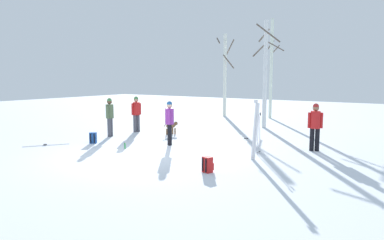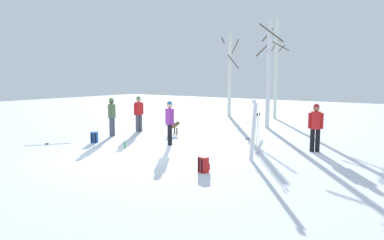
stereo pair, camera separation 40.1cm
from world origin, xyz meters
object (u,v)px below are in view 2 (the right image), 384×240
at_px(person_2, 170,120).
at_px(backpack_1, 94,137).
at_px(water_bottle_0, 125,145).
at_px(birch_tree_1, 276,68).
at_px(ski_pair_lying_0, 247,139).
at_px(ski_pair_planted_0, 253,131).
at_px(ski_poles_0, 258,132).
at_px(dog, 173,126).
at_px(ski_pair_lying_1, 48,144).
at_px(birch_tree_2, 268,72).
at_px(person_3, 139,112).
at_px(backpack_0, 204,165).
at_px(person_1, 112,114).
at_px(birch_tree_0, 230,74).
at_px(person_0, 316,124).

relative_size(person_2, backpack_1, 3.90).
xyz_separation_m(water_bottle_0, birch_tree_1, (0.88, 12.22, 3.09)).
bearing_deg(ski_pair_lying_0, ski_pair_planted_0, -60.75).
distance_m(ski_pair_lying_0, ski_poles_0, 3.05).
xyz_separation_m(dog, birch_tree_1, (1.43, 8.62, 2.81)).
distance_m(ski_pair_lying_1, birch_tree_2, 10.96).
height_order(person_3, birch_tree_2, birch_tree_2).
distance_m(ski_pair_lying_0, backpack_0, 5.59).
xyz_separation_m(person_2, person_3, (-3.31, 1.71, 0.00)).
xyz_separation_m(person_1, person_2, (3.40, -0.09, 0.00)).
relative_size(water_bottle_0, birch_tree_0, 0.04).
xyz_separation_m(person_3, birch_tree_0, (0.26, 8.41, 1.86)).
relative_size(ski_pair_planted_0, birch_tree_2, 0.35).
bearing_deg(ski_pair_planted_0, ski_pair_lying_0, 119.25).
bearing_deg(person_3, birch_tree_1, 70.11).
bearing_deg(water_bottle_0, person_0, 30.54).
bearing_deg(person_3, person_2, -27.31).
distance_m(person_2, water_bottle_0, 1.98).
bearing_deg(person_0, birch_tree_1, 120.14).
distance_m(ski_pair_planted_0, ski_pair_lying_1, 8.11).
height_order(person_3, water_bottle_0, person_3).
bearing_deg(birch_tree_0, birch_tree_1, 11.17).
bearing_deg(birch_tree_1, ski_pair_lying_1, -106.19).
bearing_deg(backpack_1, dog, 69.96).
xyz_separation_m(birch_tree_0, birch_tree_2, (4.30, -3.63, 0.03)).
bearing_deg(birch_tree_2, ski_poles_0, -69.34).
bearing_deg(birch_tree_2, ski_pair_lying_1, -119.45).
bearing_deg(backpack_0, ski_poles_0, 84.86).
xyz_separation_m(backpack_0, birch_tree_0, (-6.33, 12.68, 2.63)).
xyz_separation_m(person_2, ski_pair_lying_1, (-3.95, -2.73, -0.97)).
distance_m(person_0, birch_tree_2, 6.15).
bearing_deg(ski_pair_lying_1, person_1, 78.89).
distance_m(ski_pair_planted_0, ski_poles_0, 0.91).
xyz_separation_m(person_2, ski_poles_0, (3.55, 0.39, -0.21)).
relative_size(person_2, water_bottle_0, 7.26).
height_order(person_3, dog, person_3).
xyz_separation_m(backpack_1, water_bottle_0, (1.83, -0.08, -0.10)).
height_order(ski_pair_lying_0, birch_tree_0, birch_tree_0).
bearing_deg(ski_poles_0, backpack_0, -95.14).
relative_size(ski_pair_lying_0, backpack_1, 3.52).
bearing_deg(person_1, ski_poles_0, 2.49).
xyz_separation_m(ski_pair_lying_0, ski_poles_0, (1.63, -2.47, 0.76)).
height_order(person_1, ski_pair_lying_0, person_1).
distance_m(person_0, person_2, 5.39).
distance_m(person_0, birch_tree_1, 10.32).
distance_m(person_2, birch_tree_0, 10.73).
bearing_deg(person_0, ski_pair_lying_0, 164.32).
xyz_separation_m(ski_pair_lying_1, birch_tree_0, (0.90, 12.85, 2.83)).
height_order(person_0, person_1, same).
height_order(backpack_1, birch_tree_2, birch_tree_2).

